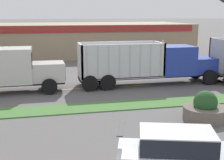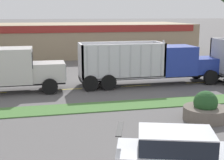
# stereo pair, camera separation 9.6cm
# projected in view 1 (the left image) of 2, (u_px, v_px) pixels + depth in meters

# --- Properties ---
(grass_verge) EXTENTS (120.00, 1.95, 0.06)m
(grass_verge) POSITION_uv_depth(u_px,v_px,m) (68.00, 109.00, 18.29)
(grass_verge) COLOR #477538
(grass_verge) RESTS_ON ground_plane
(centre_line_4) EXTENTS (2.40, 0.14, 0.01)m
(centre_line_4) POSITION_uv_depth(u_px,v_px,m) (66.00, 89.00, 23.10)
(centre_line_4) COLOR yellow
(centre_line_4) RESTS_ON ground_plane
(centre_line_5) EXTENTS (2.40, 0.14, 0.01)m
(centre_line_5) POSITION_uv_depth(u_px,v_px,m) (135.00, 86.00, 24.26)
(centre_line_5) COLOR yellow
(centre_line_5) RESTS_ON ground_plane
(centre_line_6) EXTENTS (2.40, 0.14, 0.01)m
(centre_line_6) POSITION_uv_depth(u_px,v_px,m) (199.00, 82.00, 25.42)
(centre_line_6) COLOR yellow
(centre_line_6) RESTS_ON ground_plane
(dump_truck_far_right) EXTENTS (11.36, 2.73, 3.55)m
(dump_truck_far_right) POSITION_uv_depth(u_px,v_px,m) (161.00, 64.00, 24.68)
(dump_truck_far_right) COLOR black
(dump_truck_far_right) RESTS_ON ground_plane
(rally_car) EXTENTS (4.78, 2.97, 1.77)m
(rally_car) POSITION_uv_depth(u_px,v_px,m) (182.00, 155.00, 10.43)
(rally_car) COLOR silver
(rally_car) RESTS_ON ground_plane
(stone_planter) EXTENTS (2.29, 2.29, 1.57)m
(stone_planter) POSITION_uv_depth(u_px,v_px,m) (205.00, 109.00, 16.48)
(stone_planter) COLOR #6B6056
(stone_planter) RESTS_ON ground_plane
(store_building_backdrop) EXTENTS (36.84, 12.10, 4.15)m
(store_building_backdrop) POSITION_uv_depth(u_px,v_px,m) (51.00, 39.00, 41.96)
(store_building_backdrop) COLOR #9E896B
(store_building_backdrop) RESTS_ON ground_plane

